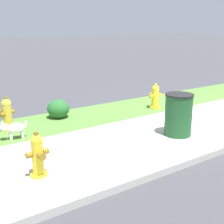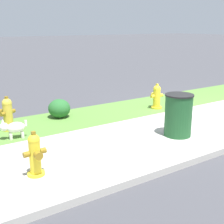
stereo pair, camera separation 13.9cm
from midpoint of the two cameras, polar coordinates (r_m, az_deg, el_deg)
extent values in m
cube|color=#568438|center=(9.69, 10.11, 2.07)|extent=(18.00, 1.69, 0.01)
cylinder|color=yellow|center=(8.76, 7.38, 0.89)|extent=(0.30, 0.30, 0.05)
cylinder|color=yellow|center=(8.70, 7.44, 2.62)|extent=(0.20, 0.20, 0.49)
sphere|color=yellow|center=(8.64, 7.50, 4.22)|extent=(0.21, 0.21, 0.21)
cube|color=yellow|center=(8.62, 7.52, 5.00)|extent=(0.06, 0.06, 0.06)
cylinder|color=yellow|center=(8.60, 6.68, 2.91)|extent=(0.10, 0.10, 0.09)
cylinder|color=yellow|center=(8.77, 8.21, 3.09)|extent=(0.10, 0.10, 0.09)
cylinder|color=yellow|center=(8.80, 6.89, 3.19)|extent=(0.13, 0.11, 0.12)
cylinder|color=yellow|center=(5.01, -14.01, -11.05)|extent=(0.27, 0.27, 0.05)
cylinder|color=yellow|center=(4.89, -14.23, -8.01)|extent=(0.17, 0.17, 0.53)
sphere|color=yellow|center=(4.79, -14.44, -5.10)|extent=(0.18, 0.18, 0.18)
cube|color=olive|center=(4.75, -14.53, -3.89)|extent=(0.06, 0.06, 0.06)
cylinder|color=olive|center=(4.91, -12.85, -7.01)|extent=(0.09, 0.09, 0.09)
cylinder|color=olive|center=(4.82, -15.73, -7.64)|extent=(0.09, 0.09, 0.09)
cylinder|color=olive|center=(4.74, -13.64, -7.86)|extent=(0.12, 0.10, 0.12)
cylinder|color=gold|center=(7.23, -18.91, -3.03)|extent=(0.31, 0.31, 0.05)
cylinder|color=gold|center=(7.15, -19.12, -0.73)|extent=(0.20, 0.20, 0.55)
sphere|color=gold|center=(7.08, -19.32, 1.42)|extent=(0.21, 0.21, 0.21)
cube|color=olive|center=(7.05, -19.41, 2.40)|extent=(0.08, 0.08, 0.06)
cylinder|color=olive|center=(7.04, -20.01, -0.51)|extent=(0.12, 0.12, 0.09)
cylinder|color=olive|center=(7.23, -18.35, 0.07)|extent=(0.12, 0.12, 0.09)
cylinder|color=olive|center=(7.24, -20.01, -0.07)|extent=(0.15, 0.14, 0.12)
ellipsoid|color=silver|center=(6.59, -17.75, -2.79)|extent=(0.39, 0.27, 0.22)
sphere|color=silver|center=(6.56, -19.74, -2.72)|extent=(0.17, 0.17, 0.17)
sphere|color=black|center=(6.56, -20.44, -2.88)|extent=(0.03, 0.03, 0.03)
cone|color=silver|center=(6.48, -19.86, -1.91)|extent=(0.07, 0.07, 0.08)
cone|color=silver|center=(6.57, -19.95, -1.68)|extent=(0.07, 0.07, 0.08)
cylinder|color=silver|center=(6.58, -18.54, -4.48)|extent=(0.06, 0.06, 0.13)
cylinder|color=silver|center=(6.69, -18.68, -4.16)|extent=(0.06, 0.06, 0.13)
cylinder|color=silver|center=(6.61, -16.56, -4.23)|extent=(0.06, 0.06, 0.13)
cylinder|color=silver|center=(6.72, -16.73, -3.91)|extent=(0.06, 0.06, 0.13)
cylinder|color=silver|center=(6.60, -16.06, -2.05)|extent=(0.05, 0.05, 0.12)
cylinder|color=#1E5128|center=(6.56, 11.45, -0.66)|extent=(0.56, 0.56, 0.86)
cylinder|color=black|center=(6.46, 11.66, 3.12)|extent=(0.58, 0.58, 0.03)
ellipsoid|color=#28662D|center=(7.85, -10.29, 0.60)|extent=(0.55, 0.55, 0.47)
camera|label=1|loc=(0.07, -90.58, -0.16)|focal=50.00mm
camera|label=2|loc=(0.07, 89.42, 0.16)|focal=50.00mm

